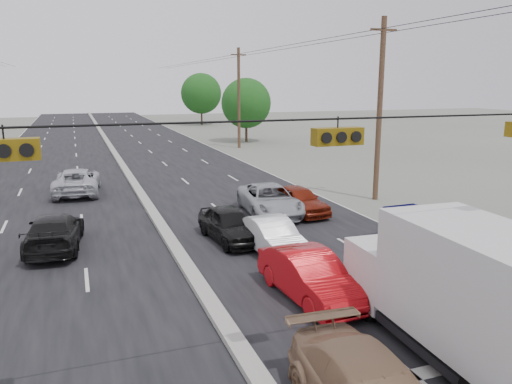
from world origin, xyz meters
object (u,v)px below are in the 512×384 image
box_truck (459,290)px  queue_car_b (273,237)px  queue_car_a (230,225)px  oncoming_far (77,181)px  tree_right_far (201,94)px  queue_car_d (436,235)px  red_sedan (310,276)px  utility_pole_right_c (239,98)px  queue_car_e (299,200)px  utility_pole_right_b (380,109)px  tree_right_mid (246,103)px  queue_car_c (270,200)px  oncoming_near (55,232)px

box_truck → queue_car_b: box_truck is taller
queue_car_a → oncoming_far: bearing=110.6°
box_truck → oncoming_far: bearing=112.8°
tree_right_far → queue_car_d: size_ratio=1.71×
box_truck → red_sedan: box_truck is taller
utility_pole_right_c → tree_right_far: utility_pole_right_c is taller
tree_right_far → red_sedan: bearing=-101.2°
queue_car_b → queue_car_a: bearing=115.5°
utility_pole_right_c → box_truck: 41.01m
utility_pole_right_c → queue_car_e: 27.38m
red_sedan → oncoming_far: 19.44m
utility_pole_right_b → queue_car_b: bearing=-143.5°
queue_car_b → queue_car_d: (6.10, -1.94, 0.02)m
tree_right_mid → oncoming_far: bearing=-129.3°
queue_car_a → queue_car_d: 8.25m
queue_car_c → queue_car_e: size_ratio=1.28×
queue_car_a → oncoming_near: bearing=162.9°
tree_right_mid → oncoming_near: size_ratio=1.45×
utility_pole_right_b → queue_car_e: (-5.50, -1.46, -4.40)m
tree_right_mid → box_truck: tree_right_mid is taller
utility_pole_right_c → queue_car_b: 33.22m
red_sedan → oncoming_near: bearing=129.9°
box_truck → tree_right_far: bearing=83.5°
box_truck → queue_car_b: (-1.30, 8.46, -1.06)m
utility_pole_right_b → utility_pole_right_c: 25.00m
tree_right_far → queue_car_c: 57.19m
tree_right_far → queue_car_b: size_ratio=1.99×
red_sedan → queue_car_e: red_sedan is taller
oncoming_near → box_truck: bearing=132.8°
tree_right_mid → red_sedan: bearing=-106.3°
utility_pole_right_b → oncoming_near: bearing=-169.4°
queue_car_b → queue_car_d: size_ratio=0.86×
queue_car_a → queue_car_e: queue_car_a is taller
utility_pole_right_c → queue_car_e: size_ratio=2.41×
utility_pole_right_b → queue_car_b: size_ratio=2.44×
tree_right_far → red_sedan: (-13.00, -65.92, -4.23)m
utility_pole_right_c → box_truck: bearing=-100.9°
red_sedan → oncoming_far: size_ratio=0.81×
tree_right_mid → queue_car_d: (-5.40, -38.61, -3.64)m
queue_car_b → queue_car_e: size_ratio=0.99×
queue_car_d → queue_car_a: bearing=148.8°
tree_right_far → oncoming_near: tree_right_far is taller
queue_car_a → queue_car_b: 2.37m
tree_right_mid → queue_car_a: bearing=-110.0°
box_truck → queue_car_d: (4.80, 6.52, -1.04)m
box_truck → queue_car_c: size_ratio=1.27×
queue_car_b → tree_right_mid: bearing=70.9°
utility_pole_right_c → box_truck: size_ratio=1.48×
box_truck → queue_car_b: size_ratio=1.65×
utility_pole_right_c → queue_car_c: utility_pole_right_c is taller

